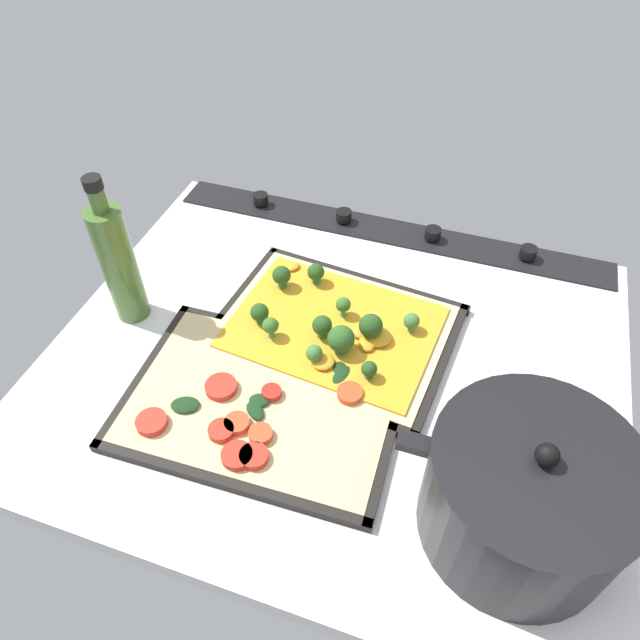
{
  "coord_description": "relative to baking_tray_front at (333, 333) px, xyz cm",
  "views": [
    {
      "loc": [
        -15.47,
        52.48,
        64.96
      ],
      "look_at": [
        2.23,
        -0.08,
        6.96
      ],
      "focal_mm": 32.96,
      "sensor_mm": 36.0,
      "label": 1
    }
  ],
  "objects": [
    {
      "name": "cooking_pot",
      "position": [
        -28.3,
        21.6,
        6.67
      ],
      "size": [
        28.76,
        21.99,
        16.39
      ],
      "color": "black",
      "rests_on": "ground_plane"
    },
    {
      "name": "ground_plane",
      "position": [
        -1.53,
        4.16,
        -1.87
      ],
      "size": [
        81.02,
        68.86,
        3.0
      ],
      "primitive_type": "cube",
      "color": "white"
    },
    {
      "name": "stove_control_panel",
      "position": [
        -1.53,
        -26.77,
        0.18
      ],
      "size": [
        77.78,
        7.0,
        2.6
      ],
      "color": "black",
      "rests_on": "ground_plane"
    },
    {
      "name": "baking_tray_back",
      "position": [
        5.07,
        15.24,
        -0.0
      ],
      "size": [
        36.94,
        27.08,
        1.3
      ],
      "color": "black",
      "rests_on": "ground_plane"
    },
    {
      "name": "oil_bottle",
      "position": [
        30.68,
        5.38,
        9.81
      ],
      "size": [
        5.03,
        5.03,
        24.11
      ],
      "color": "#476B2D",
      "rests_on": "ground_plane"
    },
    {
      "name": "baking_tray_front",
      "position": [
        0.0,
        0.0,
        0.0
      ],
      "size": [
        36.75,
        29.52,
        1.3
      ],
      "color": "black",
      "rests_on": "ground_plane"
    },
    {
      "name": "veggie_pizza_back",
      "position": [
        5.22,
        15.81,
        0.73
      ],
      "size": [
        34.48,
        24.61,
        1.9
      ],
      "color": "#D6BD84",
      "rests_on": "baking_tray_back"
    },
    {
      "name": "broccoli_pizza",
      "position": [
        -0.06,
        0.26,
        1.43
      ],
      "size": [
        34.12,
        26.89,
        5.75
      ],
      "color": "beige",
      "rests_on": "baking_tray_front"
    }
  ]
}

